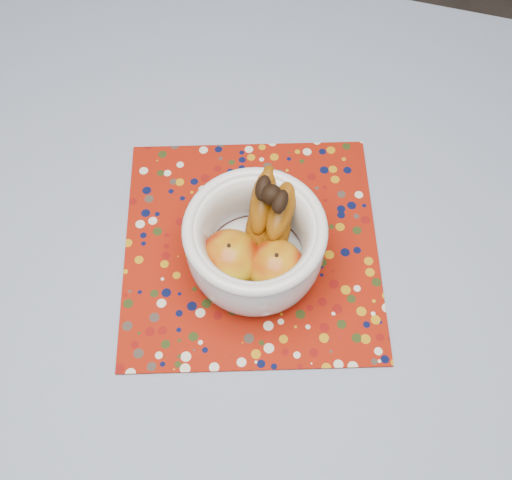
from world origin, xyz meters
TOP-DOWN VIEW (x-y plane):
  - table at (0.00, 0.00)m, footprint 1.20×1.20m
  - tablecloth at (0.00, 0.00)m, footprint 1.32×1.32m
  - placemat at (0.01, 0.09)m, footprint 0.46×0.46m
  - fruit_bowl at (0.03, 0.06)m, footprint 0.19×0.20m

SIDE VIEW (x-z plane):
  - table at x=0.00m, z-range 0.30..1.05m
  - tablecloth at x=0.00m, z-range 0.75..0.76m
  - placemat at x=0.01m, z-range 0.76..0.76m
  - fruit_bowl at x=0.03m, z-range 0.76..0.90m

